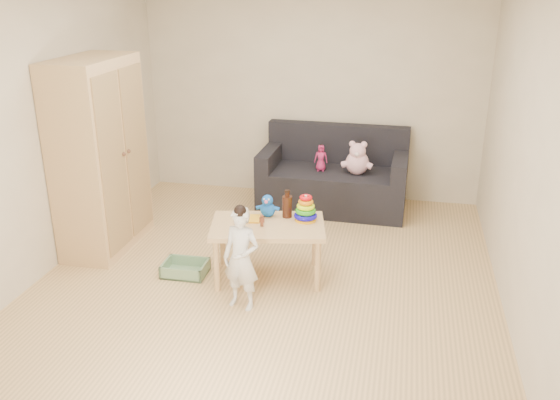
% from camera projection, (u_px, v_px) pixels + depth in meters
% --- Properties ---
extents(room, '(4.50, 4.50, 4.50)m').
position_uv_depth(room, '(268.00, 137.00, 4.89)').
color(room, tan).
rests_on(room, ground).
extents(wardrobe, '(0.52, 1.03, 1.86)m').
position_uv_depth(wardrobe, '(100.00, 156.00, 5.66)').
color(wardrobe, tan).
rests_on(wardrobe, ground).
extents(sofa, '(1.67, 0.86, 0.47)m').
position_uv_depth(sofa, '(333.00, 189.00, 6.85)').
color(sofa, black).
rests_on(sofa, ground).
extents(play_table, '(1.09, 0.80, 0.52)m').
position_uv_depth(play_table, '(268.00, 251.00, 5.25)').
color(play_table, tan).
rests_on(play_table, ground).
extents(storage_bin, '(0.40, 0.30, 0.12)m').
position_uv_depth(storage_bin, '(185.00, 268.00, 5.37)').
color(storage_bin, gray).
rests_on(storage_bin, ground).
extents(toddler, '(0.35, 0.28, 0.84)m').
position_uv_depth(toddler, '(241.00, 260.00, 4.73)').
color(toddler, silver).
rests_on(toddler, ground).
extents(pink_bear, '(0.31, 0.28, 0.32)m').
position_uv_depth(pink_bear, '(357.00, 160.00, 6.57)').
color(pink_bear, '#F5B5C7').
rests_on(pink_bear, sofa).
extents(doll, '(0.16, 0.12, 0.30)m').
position_uv_depth(doll, '(321.00, 158.00, 6.68)').
color(doll, '#BA225C').
rests_on(doll, sofa).
extents(ring_stacker, '(0.21, 0.21, 0.24)m').
position_uv_depth(ring_stacker, '(306.00, 210.00, 5.21)').
color(ring_stacker, orange).
rests_on(ring_stacker, play_table).
extents(brown_bottle, '(0.09, 0.09, 0.25)m').
position_uv_depth(brown_bottle, '(287.00, 206.00, 5.28)').
color(brown_bottle, black).
rests_on(brown_bottle, play_table).
extents(blue_plush, '(0.20, 0.17, 0.21)m').
position_uv_depth(blue_plush, '(268.00, 205.00, 5.30)').
color(blue_plush, blue).
rests_on(blue_plush, play_table).
extents(wooden_figure, '(0.06, 0.05, 0.11)m').
position_uv_depth(wooden_figure, '(262.00, 220.00, 5.10)').
color(wooden_figure, brown).
rests_on(wooden_figure, play_table).
extents(yellow_book, '(0.21, 0.21, 0.01)m').
position_uv_depth(yellow_book, '(250.00, 219.00, 5.26)').
color(yellow_book, '#FFAE1A').
rests_on(yellow_book, play_table).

